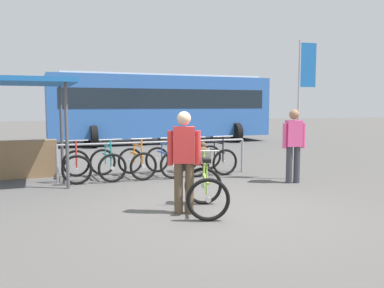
{
  "coord_description": "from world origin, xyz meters",
  "views": [
    {
      "loc": [
        -2.27,
        -6.06,
        1.75
      ],
      "look_at": [
        -0.12,
        1.18,
        1.0
      ],
      "focal_mm": 37.42,
      "sensor_mm": 36.0,
      "label": 1
    }
  ],
  "objects_px": {
    "person_with_featured_bike": "(184,158)",
    "banner_flag": "(304,83)",
    "featured_bicycle": "(205,181)",
    "market_stall": "(1,120)",
    "bus_distant": "(161,105)",
    "racked_bike_red": "(76,165)",
    "racked_bike_orange": "(137,162)",
    "racked_bike_white": "(191,159)",
    "racked_bike_teal": "(107,163)",
    "racked_bike_blue": "(165,161)",
    "pedestrian_with_backpack": "(293,141)",
    "racked_bike_black": "(217,158)"
  },
  "relations": [
    {
      "from": "racked_bike_black",
      "to": "racked_bike_red",
      "type": "bearing_deg",
      "value": -177.3
    },
    {
      "from": "racked_bike_blue",
      "to": "market_stall",
      "type": "distance_m",
      "value": 3.82
    },
    {
      "from": "racked_bike_red",
      "to": "racked_bike_orange",
      "type": "distance_m",
      "value": 1.4
    },
    {
      "from": "featured_bicycle",
      "to": "person_with_featured_bike",
      "type": "xyz_separation_m",
      "value": [
        -0.38,
        -0.09,
        0.42
      ]
    },
    {
      "from": "racked_bike_orange",
      "to": "banner_flag",
      "type": "xyz_separation_m",
      "value": [
        3.68,
        -1.37,
        1.86
      ]
    },
    {
      "from": "market_stall",
      "to": "racked_bike_teal",
      "type": "bearing_deg",
      "value": -5.99
    },
    {
      "from": "person_with_featured_bike",
      "to": "banner_flag",
      "type": "xyz_separation_m",
      "value": [
        3.44,
        2.09,
        1.32
      ]
    },
    {
      "from": "pedestrian_with_backpack",
      "to": "racked_bike_teal",
      "type": "bearing_deg",
      "value": 157.17
    },
    {
      "from": "racked_bike_white",
      "to": "person_with_featured_bike",
      "type": "height_order",
      "value": "person_with_featured_bike"
    },
    {
      "from": "racked_bike_orange",
      "to": "featured_bicycle",
      "type": "bearing_deg",
      "value": -79.57
    },
    {
      "from": "racked_bike_red",
      "to": "racked_bike_black",
      "type": "relative_size",
      "value": 0.98
    },
    {
      "from": "featured_bicycle",
      "to": "racked_bike_white",
      "type": "bearing_deg",
      "value": 77.27
    },
    {
      "from": "racked_bike_red",
      "to": "featured_bicycle",
      "type": "height_order",
      "value": "featured_bicycle"
    },
    {
      "from": "racked_bike_red",
      "to": "racked_bike_white",
      "type": "distance_m",
      "value": 2.8
    },
    {
      "from": "person_with_featured_bike",
      "to": "market_stall",
      "type": "distance_m",
      "value": 4.9
    },
    {
      "from": "racked_bike_red",
      "to": "racked_bike_teal",
      "type": "relative_size",
      "value": 0.96
    },
    {
      "from": "racked_bike_red",
      "to": "bus_distant",
      "type": "relative_size",
      "value": 0.11
    },
    {
      "from": "person_with_featured_bike",
      "to": "bus_distant",
      "type": "distance_m",
      "value": 12.29
    },
    {
      "from": "bus_distant",
      "to": "banner_flag",
      "type": "bearing_deg",
      "value": -82.99
    },
    {
      "from": "banner_flag",
      "to": "person_with_featured_bike",
      "type": "bearing_deg",
      "value": -148.75
    },
    {
      "from": "racked_bike_white",
      "to": "racked_bike_black",
      "type": "xyz_separation_m",
      "value": [
        0.7,
        0.03,
        -0.0
      ]
    },
    {
      "from": "racked_bike_teal",
      "to": "featured_bicycle",
      "type": "xyz_separation_m",
      "value": [
        1.32,
        -3.34,
        0.12
      ]
    },
    {
      "from": "racked_bike_blue",
      "to": "banner_flag",
      "type": "xyz_separation_m",
      "value": [
        2.98,
        -1.4,
        1.86
      ]
    },
    {
      "from": "racked_bike_blue",
      "to": "racked_bike_teal",
      "type": "bearing_deg",
      "value": -177.3
    },
    {
      "from": "pedestrian_with_backpack",
      "to": "racked_bike_orange",
      "type": "bearing_deg",
      "value": 152.45
    },
    {
      "from": "banner_flag",
      "to": "racked_bike_red",
      "type": "bearing_deg",
      "value": 165.6
    },
    {
      "from": "featured_bicycle",
      "to": "person_with_featured_bike",
      "type": "height_order",
      "value": "person_with_featured_bike"
    },
    {
      "from": "racked_bike_white",
      "to": "racked_bike_black",
      "type": "distance_m",
      "value": 0.7
    },
    {
      "from": "racked_bike_red",
      "to": "racked_bike_teal",
      "type": "height_order",
      "value": "same"
    },
    {
      "from": "featured_bicycle",
      "to": "racked_bike_black",
      "type": "bearing_deg",
      "value": 66.97
    },
    {
      "from": "racked_bike_white",
      "to": "featured_bicycle",
      "type": "xyz_separation_m",
      "value": [
        -0.78,
        -3.44,
        0.12
      ]
    },
    {
      "from": "racked_bike_white",
      "to": "pedestrian_with_backpack",
      "type": "xyz_separation_m",
      "value": [
        1.85,
        -1.76,
        0.57
      ]
    },
    {
      "from": "featured_bicycle",
      "to": "pedestrian_with_backpack",
      "type": "distance_m",
      "value": 3.15
    },
    {
      "from": "pedestrian_with_backpack",
      "to": "market_stall",
      "type": "xyz_separation_m",
      "value": [
        -6.22,
        1.9,
        0.46
      ]
    },
    {
      "from": "racked_bike_teal",
      "to": "racked_bike_blue",
      "type": "distance_m",
      "value": 1.4
    },
    {
      "from": "racked_bike_blue",
      "to": "racked_bike_white",
      "type": "height_order",
      "value": "same"
    },
    {
      "from": "featured_bicycle",
      "to": "market_stall",
      "type": "distance_m",
      "value": 5.16
    },
    {
      "from": "pedestrian_with_backpack",
      "to": "market_stall",
      "type": "height_order",
      "value": "market_stall"
    },
    {
      "from": "market_stall",
      "to": "person_with_featured_bike",
      "type": "bearing_deg",
      "value": -48.74
    },
    {
      "from": "racked_bike_white",
      "to": "pedestrian_with_backpack",
      "type": "bearing_deg",
      "value": -43.61
    },
    {
      "from": "racked_bike_blue",
      "to": "racked_bike_orange",
      "type": "bearing_deg",
      "value": -177.3
    },
    {
      "from": "racked_bike_red",
      "to": "racked_bike_blue",
      "type": "xyz_separation_m",
      "value": [
        2.1,
        0.1,
        -0.0
      ]
    },
    {
      "from": "racked_bike_teal",
      "to": "bus_distant",
      "type": "height_order",
      "value": "bus_distant"
    },
    {
      "from": "market_stall",
      "to": "racked_bike_red",
      "type": "bearing_deg",
      "value": -9.78
    },
    {
      "from": "bus_distant",
      "to": "racked_bike_orange",
      "type": "bearing_deg",
      "value": -105.95
    },
    {
      "from": "racked_bike_white",
      "to": "racked_bike_teal",
      "type": "bearing_deg",
      "value": -177.3
    },
    {
      "from": "racked_bike_teal",
      "to": "market_stall",
      "type": "distance_m",
      "value": 2.51
    },
    {
      "from": "racked_bike_white",
      "to": "person_with_featured_bike",
      "type": "relative_size",
      "value": 0.69
    },
    {
      "from": "featured_bicycle",
      "to": "market_stall",
      "type": "bearing_deg",
      "value": 135.15
    },
    {
      "from": "racked_bike_black",
      "to": "banner_flag",
      "type": "distance_m",
      "value": 2.85
    }
  ]
}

